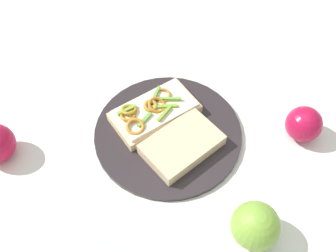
% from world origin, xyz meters
% --- Properties ---
extents(ground_plane, '(2.00, 2.00, 0.00)m').
position_xyz_m(ground_plane, '(0.00, 0.00, 0.00)').
color(ground_plane, white).
rests_on(ground_plane, ground).
extents(plate, '(0.30, 0.30, 0.01)m').
position_xyz_m(plate, '(0.00, 0.00, 0.01)').
color(plate, '#2B2428').
rests_on(plate, ground_plane).
extents(sandwich, '(0.13, 0.19, 0.04)m').
position_xyz_m(sandwich, '(0.05, 0.01, 0.03)').
color(sandwich, beige).
rests_on(sandwich, plate).
extents(bread_slice_side, '(0.14, 0.17, 0.03)m').
position_xyz_m(bread_slice_side, '(-0.05, -0.01, 0.02)').
color(bread_slice_side, beige).
rests_on(bread_slice_side, plate).
extents(apple_1, '(0.09, 0.09, 0.07)m').
position_xyz_m(apple_1, '(-0.10, -0.25, 0.04)').
color(apple_1, '#AF1139').
rests_on(apple_1, ground_plane).
extents(apple_2, '(0.09, 0.09, 0.08)m').
position_xyz_m(apple_2, '(-0.25, -0.06, 0.04)').
color(apple_2, '#7BA83A').
rests_on(apple_2, ground_plane).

